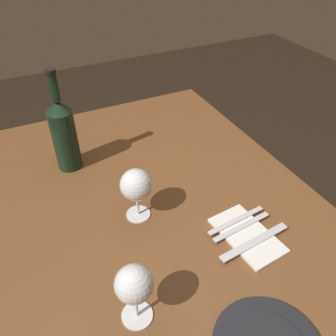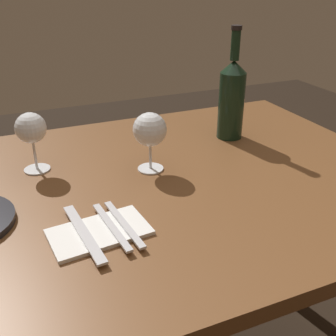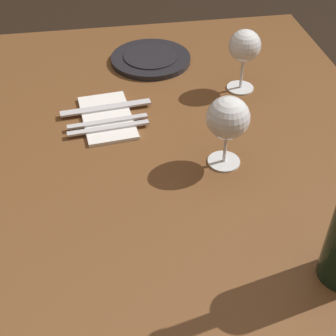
{
  "view_description": "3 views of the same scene",
  "coord_description": "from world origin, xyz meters",
  "px_view_note": "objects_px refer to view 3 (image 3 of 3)",
  "views": [
    {
      "loc": [
        0.61,
        -0.27,
        1.43
      ],
      "look_at": [
        -0.06,
        0.05,
        0.84
      ],
      "focal_mm": 36.93,
      "sensor_mm": 36.0,
      "label": 1
    },
    {
      "loc": [
        0.3,
        0.82,
        1.21
      ],
      "look_at": [
        -0.02,
        0.07,
        0.8
      ],
      "focal_mm": 43.26,
      "sensor_mm": 36.0,
      "label": 2
    },
    {
      "loc": [
        -0.75,
        0.18,
        1.38
      ],
      "look_at": [
        -0.08,
        0.07,
        0.79
      ],
      "focal_mm": 51.83,
      "sensor_mm": 36.0,
      "label": 3
    }
  ],
  "objects_px": {
    "dinner_plate": "(151,59)",
    "fork_inner": "(108,121)",
    "folded_napkin": "(107,117)",
    "fork_outer": "(108,128)",
    "wine_glass_left": "(245,48)",
    "wine_glass_right": "(228,119)",
    "table_knife": "(106,108)"
  },
  "relations": [
    {
      "from": "wine_glass_right",
      "to": "fork_inner",
      "type": "height_order",
      "value": "wine_glass_right"
    },
    {
      "from": "wine_glass_left",
      "to": "folded_napkin",
      "type": "height_order",
      "value": "wine_glass_left"
    },
    {
      "from": "fork_outer",
      "to": "table_knife",
      "type": "relative_size",
      "value": 0.86
    },
    {
      "from": "wine_glass_left",
      "to": "folded_napkin",
      "type": "xyz_separation_m",
      "value": [
        -0.08,
        0.33,
        -0.11
      ]
    },
    {
      "from": "fork_inner",
      "to": "fork_outer",
      "type": "height_order",
      "value": "same"
    },
    {
      "from": "wine_glass_left",
      "to": "fork_outer",
      "type": "distance_m",
      "value": 0.37
    },
    {
      "from": "dinner_plate",
      "to": "fork_inner",
      "type": "bearing_deg",
      "value": 154.02
    },
    {
      "from": "fork_outer",
      "to": "wine_glass_left",
      "type": "bearing_deg",
      "value": -69.12
    },
    {
      "from": "folded_napkin",
      "to": "wine_glass_right",
      "type": "bearing_deg",
      "value": -130.64
    },
    {
      "from": "wine_glass_right",
      "to": "folded_napkin",
      "type": "distance_m",
      "value": 0.31
    },
    {
      "from": "dinner_plate",
      "to": "fork_inner",
      "type": "height_order",
      "value": "dinner_plate"
    },
    {
      "from": "dinner_plate",
      "to": "folded_napkin",
      "type": "relative_size",
      "value": 1.07
    },
    {
      "from": "folded_napkin",
      "to": "fork_inner",
      "type": "xyz_separation_m",
      "value": [
        -0.02,
        0.0,
        0.01
      ]
    },
    {
      "from": "fork_inner",
      "to": "table_knife",
      "type": "xyz_separation_m",
      "value": [
        0.05,
        0.0,
        0.0
      ]
    },
    {
      "from": "fork_outer",
      "to": "fork_inner",
      "type": "bearing_deg",
      "value": 0.0
    },
    {
      "from": "wine_glass_right",
      "to": "dinner_plate",
      "type": "relative_size",
      "value": 0.71
    },
    {
      "from": "wine_glass_right",
      "to": "fork_outer",
      "type": "relative_size",
      "value": 0.84
    },
    {
      "from": "fork_inner",
      "to": "fork_outer",
      "type": "xyz_separation_m",
      "value": [
        -0.03,
        0.0,
        0.0
      ]
    },
    {
      "from": "wine_glass_left",
      "to": "folded_napkin",
      "type": "distance_m",
      "value": 0.36
    },
    {
      "from": "wine_glass_right",
      "to": "fork_inner",
      "type": "bearing_deg",
      "value": 53.26
    },
    {
      "from": "folded_napkin",
      "to": "fork_inner",
      "type": "bearing_deg",
      "value": 180.0
    },
    {
      "from": "table_knife",
      "to": "folded_napkin",
      "type": "bearing_deg",
      "value": 180.0
    },
    {
      "from": "wine_glass_left",
      "to": "fork_inner",
      "type": "relative_size",
      "value": 0.85
    },
    {
      "from": "folded_napkin",
      "to": "table_knife",
      "type": "bearing_deg",
      "value": 0.0
    },
    {
      "from": "table_knife",
      "to": "fork_outer",
      "type": "bearing_deg",
      "value": 180.0
    },
    {
      "from": "table_knife",
      "to": "wine_glass_left",
      "type": "bearing_deg",
      "value": -81.94
    },
    {
      "from": "dinner_plate",
      "to": "fork_outer",
      "type": "relative_size",
      "value": 1.18
    },
    {
      "from": "fork_outer",
      "to": "dinner_plate",
      "type": "bearing_deg",
      "value": -24.07
    },
    {
      "from": "wine_glass_left",
      "to": "table_knife",
      "type": "bearing_deg",
      "value": 98.06
    },
    {
      "from": "folded_napkin",
      "to": "fork_outer",
      "type": "bearing_deg",
      "value": 180.0
    },
    {
      "from": "wine_glass_right",
      "to": "fork_inner",
      "type": "distance_m",
      "value": 0.29
    },
    {
      "from": "wine_glass_right",
      "to": "folded_napkin",
      "type": "height_order",
      "value": "wine_glass_right"
    }
  ]
}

